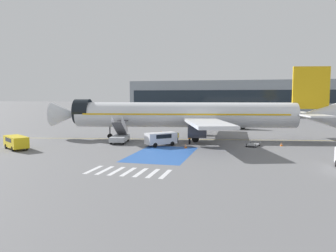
% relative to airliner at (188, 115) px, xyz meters
% --- Properties ---
extents(ground_plane, '(600.00, 600.00, 0.00)m').
position_rel_airliner_xyz_m(ground_plane, '(-2.25, -0.17, -4.00)').
color(ground_plane, slate).
extents(apron_leadline_yellow, '(78.00, 14.56, 0.01)m').
position_rel_airliner_xyz_m(apron_leadline_yellow, '(-0.58, -0.11, -3.99)').
color(apron_leadline_yellow, gold).
rests_on(apron_leadline_yellow, ground_plane).
extents(apron_stand_patch_blue, '(6.99, 12.05, 0.01)m').
position_rel_airliner_xyz_m(apron_stand_patch_blue, '(-0.58, -13.96, -3.99)').
color(apron_stand_patch_blue, '#2856A8').
rests_on(apron_stand_patch_blue, ground_plane).
extents(apron_walkway_bar_0, '(0.44, 3.60, 0.01)m').
position_rel_airliner_xyz_m(apron_walkway_bar_0, '(-4.78, -23.79, -3.99)').
color(apron_walkway_bar_0, silver).
rests_on(apron_walkway_bar_0, ground_plane).
extents(apron_walkway_bar_1, '(0.44, 3.60, 0.01)m').
position_rel_airliner_xyz_m(apron_walkway_bar_1, '(-3.58, -23.79, -3.99)').
color(apron_walkway_bar_1, silver).
rests_on(apron_walkway_bar_1, ground_plane).
extents(apron_walkway_bar_2, '(0.44, 3.60, 0.01)m').
position_rel_airliner_xyz_m(apron_walkway_bar_2, '(-2.38, -23.79, -3.99)').
color(apron_walkway_bar_2, silver).
rests_on(apron_walkway_bar_2, ground_plane).
extents(apron_walkway_bar_3, '(0.44, 3.60, 0.01)m').
position_rel_airliner_xyz_m(apron_walkway_bar_3, '(-1.18, -23.79, -3.99)').
color(apron_walkway_bar_3, silver).
rests_on(apron_walkway_bar_3, ground_plane).
extents(apron_walkway_bar_4, '(0.44, 3.60, 0.01)m').
position_rel_airliner_xyz_m(apron_walkway_bar_4, '(0.02, -23.79, -3.99)').
color(apron_walkway_bar_4, silver).
rests_on(apron_walkway_bar_4, ground_plane).
extents(apron_walkway_bar_5, '(0.44, 3.60, 0.01)m').
position_rel_airliner_xyz_m(apron_walkway_bar_5, '(1.22, -23.79, -3.99)').
color(apron_walkway_bar_5, silver).
rests_on(apron_walkway_bar_5, ground_plane).
extents(apron_walkway_bar_6, '(0.44, 3.60, 0.01)m').
position_rel_airliner_xyz_m(apron_walkway_bar_6, '(2.42, -23.79, -3.99)').
color(apron_walkway_bar_6, silver).
rests_on(apron_walkway_bar_6, ground_plane).
extents(airliner, '(45.71, 31.30, 11.65)m').
position_rel_airliner_xyz_m(airliner, '(0.00, 0.00, 0.00)').
color(airliner, silver).
rests_on(airliner, ground_plane).
extents(boarding_stairs_forward, '(3.03, 5.49, 4.10)m').
position_rel_airliner_xyz_m(boarding_stairs_forward, '(-9.30, -6.36, -3.00)').
color(boarding_stairs_forward, '#ADB2BA').
rests_on(boarding_stairs_forward, ground_plane).
extents(fuel_tanker, '(10.03, 3.13, 3.40)m').
position_rel_airliner_xyz_m(fuel_tanker, '(4.82, 18.99, -2.28)').
color(fuel_tanker, '#38383D').
rests_on(fuel_tanker, ground_plane).
extents(service_van_0, '(4.92, 4.21, 1.75)m').
position_rel_airliner_xyz_m(service_van_0, '(-20.30, -15.36, -2.93)').
color(service_van_0, yellow).
rests_on(service_van_0, ground_plane).
extents(service_van_2, '(4.40, 4.34, 1.89)m').
position_rel_airliner_xyz_m(service_van_2, '(-2.47, -7.77, -2.85)').
color(service_van_2, silver).
rests_on(service_van_2, ground_plane).
extents(baggage_cart, '(2.13, 2.90, 0.87)m').
position_rel_airliner_xyz_m(baggage_cart, '(10.20, -4.90, -3.74)').
color(baggage_cart, gray).
rests_on(baggage_cart, ground_plane).
extents(ground_crew_0, '(0.46, 0.47, 1.66)m').
position_rel_airliner_xyz_m(ground_crew_0, '(1.16, -5.11, -3.05)').
color(ground_crew_0, black).
rests_on(ground_crew_0, ground_plane).
extents(ground_crew_1, '(0.48, 0.45, 1.72)m').
position_rel_airliner_xyz_m(ground_crew_1, '(-0.84, -4.51, -3.01)').
color(ground_crew_1, black).
rests_on(ground_crew_1, ground_plane).
extents(ground_crew_2, '(0.26, 0.45, 1.69)m').
position_rel_airliner_xyz_m(ground_crew_2, '(-3.54, -3.71, -3.03)').
color(ground_crew_2, '#2D2D33').
rests_on(ground_crew_2, ground_plane).
extents(traffic_cone_0, '(0.42, 0.42, 0.46)m').
position_rel_airliner_xyz_m(traffic_cone_0, '(14.10, -3.66, -3.76)').
color(traffic_cone_0, orange).
rests_on(traffic_cone_0, ground_plane).
extents(traffic_cone_1, '(0.43, 0.43, 0.48)m').
position_rel_airliner_xyz_m(traffic_cone_1, '(1.31, -8.79, -3.76)').
color(traffic_cone_1, orange).
rests_on(traffic_cone_1, ground_plane).
extents(terminal_building, '(80.48, 12.10, 12.46)m').
position_rel_airliner_xyz_m(terminal_building, '(5.90, 69.54, 2.23)').
color(terminal_building, '#89939E').
rests_on(terminal_building, ground_plane).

